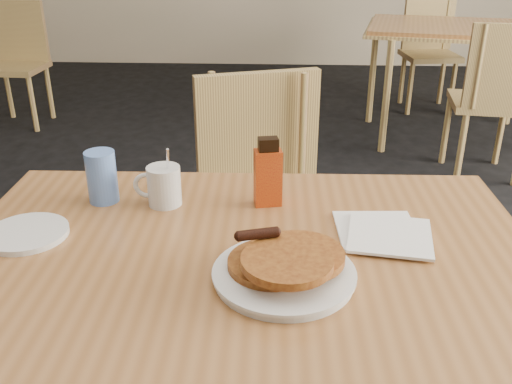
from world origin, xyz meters
TOP-DOWN VIEW (x-y plane):
  - main_table at (0.02, -0.07)m, footprint 1.21×0.83m
  - neighbor_table at (1.24, 2.78)m, footprint 1.35×1.05m
  - chair_main_far at (0.01, 0.65)m, footprint 0.52×0.53m
  - chair_neighbor_far at (1.22, 3.53)m, footprint 0.44×0.44m
  - chair_neighbor_near at (1.24, 2.04)m, footprint 0.45×0.45m
  - chair_wall_extra at (-1.81, 2.99)m, footprint 0.40×0.40m
  - pancake_plate at (0.10, -0.17)m, footprint 0.26×0.26m
  - coffee_mug at (-0.18, 0.12)m, footprint 0.11×0.08m
  - syrup_bottle at (0.06, 0.13)m, footprint 0.07×0.05m
  - napkin_stack at (0.30, -0.00)m, footprint 0.20×0.21m
  - blue_tumbler at (-0.32, 0.13)m, footprint 0.09×0.09m
  - side_saucer at (-0.43, -0.04)m, footprint 0.22×0.22m

SIDE VIEW (x-z plane):
  - chair_wall_extra at x=-1.81m, z-range 0.08..0.93m
  - chair_neighbor_far at x=1.22m, z-range 0.08..0.95m
  - chair_neighbor_near at x=1.24m, z-range 0.08..0.97m
  - chair_main_far at x=0.01m, z-range 0.09..1.00m
  - main_table at x=0.02m, z-range 0.33..1.08m
  - neighbor_table at x=1.24m, z-range 0.33..1.08m
  - napkin_stack at x=0.30m, z-range 0.75..0.76m
  - side_saucer at x=-0.43m, z-range 0.75..0.76m
  - pancake_plate at x=0.10m, z-range 0.73..0.82m
  - coffee_mug at x=-0.18m, z-range 0.73..0.87m
  - blue_tumbler at x=-0.32m, z-range 0.75..0.87m
  - syrup_bottle at x=0.06m, z-range 0.74..0.90m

